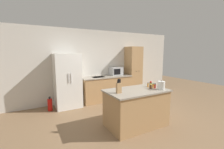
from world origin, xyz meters
TOP-DOWN VIEW (x-y plane):
  - ground_plane at (0.00, 0.00)m, footprint 14.00×14.00m
  - wall_back at (0.00, 2.33)m, footprint 7.20×0.06m
  - refrigerator at (-1.11, 1.95)m, footprint 0.80×0.73m
  - back_counter at (0.33, 1.99)m, footprint 1.89×0.67m
  - pantry_cabinet at (1.60, 2.03)m, footprint 0.56×0.57m
  - kitchen_island at (0.05, -0.17)m, footprint 1.48×0.88m
  - microwave at (0.80, 2.09)m, footprint 0.46×0.38m
  - knife_block at (-0.47, -0.21)m, footprint 0.11×0.06m
  - spice_bottle_tall_dark at (0.43, -0.24)m, footprint 0.06×0.06m
  - spice_bottle_short_red at (0.57, -0.18)m, footprint 0.05×0.05m
  - spice_bottle_amber_oil at (0.57, -0.24)m, footprint 0.04×0.04m
  - spice_bottle_green_herb at (0.50, -0.06)m, footprint 0.04×0.04m
  - spice_bottle_pale_salt at (0.59, -0.07)m, footprint 0.06×0.06m
  - kettle at (0.61, -0.41)m, footprint 0.18×0.18m
  - fire_extinguisher at (-1.68, 1.85)m, footprint 0.14×0.14m

SIDE VIEW (x-z plane):
  - ground_plane at x=0.00m, z-range 0.00..0.00m
  - fire_extinguisher at x=-1.68m, z-range -0.03..0.41m
  - kitchen_island at x=0.05m, z-range 0.00..0.89m
  - back_counter at x=0.33m, z-range 0.00..0.91m
  - refrigerator at x=-1.11m, z-range 0.00..1.74m
  - spice_bottle_short_red at x=0.57m, z-range 0.89..0.99m
  - spice_bottle_green_herb at x=0.50m, z-range 0.89..1.00m
  - spice_bottle_amber_oil at x=0.57m, z-range 0.89..1.00m
  - spice_bottle_tall_dark at x=0.43m, z-range 0.89..1.01m
  - spice_bottle_pale_salt at x=0.59m, z-range 0.89..1.03m
  - kettle at x=0.61m, z-range 0.88..1.10m
  - pantry_cabinet at x=1.60m, z-range 0.00..2.01m
  - knife_block at x=-0.47m, z-range 0.85..1.18m
  - microwave at x=0.80m, z-range 0.90..1.21m
  - wall_back at x=0.00m, z-range 0.00..2.60m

